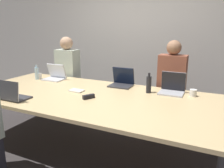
{
  "coord_description": "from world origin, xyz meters",
  "views": [
    {
      "loc": [
        1.37,
        -2.29,
        1.58
      ],
      "look_at": [
        0.25,
        0.1,
        0.89
      ],
      "focal_mm": 35.0,
      "sensor_mm": 36.0,
      "label": 1
    }
  ],
  "objects_px": {
    "bottle_far_right": "(149,84)",
    "laptop_far_center": "(122,81)",
    "person_far_right": "(171,89)",
    "cup_far_left": "(39,76)",
    "laptop_far_left": "(55,75)",
    "bottle_far_left": "(37,73)",
    "person_far_left": "(68,77)",
    "cup_far_right": "(193,93)",
    "cup_near_left": "(2,92)",
    "laptop_far_right": "(172,87)",
    "stapler": "(89,97)",
    "laptop_near_left": "(12,94)"
  },
  "relations": [
    {
      "from": "person_far_right",
      "to": "cup_near_left",
      "type": "distance_m",
      "value": 2.35
    },
    {
      "from": "cup_far_left",
      "to": "bottle_far_left",
      "type": "height_order",
      "value": "bottle_far_left"
    },
    {
      "from": "laptop_near_left",
      "to": "cup_near_left",
      "type": "xyz_separation_m",
      "value": [
        -0.27,
        0.07,
        -0.02
      ]
    },
    {
      "from": "person_far_left",
      "to": "cup_far_left",
      "type": "distance_m",
      "value": 0.56
    },
    {
      "from": "person_far_left",
      "to": "person_far_right",
      "type": "bearing_deg",
      "value": 0.8
    },
    {
      "from": "bottle_far_right",
      "to": "laptop_far_left",
      "type": "distance_m",
      "value": 1.62
    },
    {
      "from": "bottle_far_right",
      "to": "laptop_far_center",
      "type": "height_order",
      "value": "laptop_far_center"
    },
    {
      "from": "cup_near_left",
      "to": "bottle_far_right",
      "type": "bearing_deg",
      "value": 28.82
    },
    {
      "from": "cup_far_right",
      "to": "cup_near_left",
      "type": "height_order",
      "value": "cup_near_left"
    },
    {
      "from": "bottle_far_left",
      "to": "laptop_far_center",
      "type": "distance_m",
      "value": 1.46
    },
    {
      "from": "laptop_far_left",
      "to": "stapler",
      "type": "height_order",
      "value": "laptop_far_left"
    },
    {
      "from": "cup_near_left",
      "to": "stapler",
      "type": "relative_size",
      "value": 0.62
    },
    {
      "from": "person_far_right",
      "to": "cup_near_left",
      "type": "xyz_separation_m",
      "value": [
        -1.84,
        -1.45,
        0.11
      ]
    },
    {
      "from": "person_far_right",
      "to": "cup_far_left",
      "type": "bearing_deg",
      "value": -165.32
    },
    {
      "from": "person_far_left",
      "to": "cup_near_left",
      "type": "xyz_separation_m",
      "value": [
        0.03,
        -1.42,
        0.09
      ]
    },
    {
      "from": "bottle_far_right",
      "to": "person_far_left",
      "type": "bearing_deg",
      "value": 162.85
    },
    {
      "from": "person_far_right",
      "to": "bottle_far_left",
      "type": "xyz_separation_m",
      "value": [
        -2.09,
        -0.58,
        0.16
      ]
    },
    {
      "from": "laptop_far_left",
      "to": "bottle_far_left",
      "type": "height_order",
      "value": "laptop_far_left"
    },
    {
      "from": "bottle_far_right",
      "to": "stapler",
      "type": "relative_size",
      "value": 1.75
    },
    {
      "from": "cup_far_right",
      "to": "laptop_far_right",
      "type": "bearing_deg",
      "value": 170.38
    },
    {
      "from": "person_far_right",
      "to": "laptop_far_center",
      "type": "relative_size",
      "value": 4.26
    },
    {
      "from": "laptop_near_left",
      "to": "cup_near_left",
      "type": "bearing_deg",
      "value": -15.66
    },
    {
      "from": "laptop_far_right",
      "to": "laptop_far_center",
      "type": "height_order",
      "value": "laptop_far_right"
    },
    {
      "from": "laptop_far_center",
      "to": "laptop_far_right",
      "type": "bearing_deg",
      "value": -3.74
    },
    {
      "from": "cup_near_left",
      "to": "person_far_right",
      "type": "bearing_deg",
      "value": 38.17
    },
    {
      "from": "laptop_far_right",
      "to": "person_far_left",
      "type": "bearing_deg",
      "value": 168.82
    },
    {
      "from": "laptop_near_left",
      "to": "cup_near_left",
      "type": "height_order",
      "value": "laptop_near_left"
    },
    {
      "from": "cup_far_left",
      "to": "stapler",
      "type": "distance_m",
      "value": 1.41
    },
    {
      "from": "cup_far_right",
      "to": "laptop_far_center",
      "type": "height_order",
      "value": "laptop_far_center"
    },
    {
      "from": "laptop_far_left",
      "to": "cup_near_left",
      "type": "height_order",
      "value": "laptop_far_left"
    },
    {
      "from": "laptop_far_center",
      "to": "laptop_far_left",
      "type": "bearing_deg",
      "value": -175.4
    },
    {
      "from": "bottle_far_right",
      "to": "laptop_near_left",
      "type": "height_order",
      "value": "bottle_far_right"
    },
    {
      "from": "cup_far_right",
      "to": "stapler",
      "type": "height_order",
      "value": "cup_far_right"
    },
    {
      "from": "bottle_far_left",
      "to": "person_far_right",
      "type": "bearing_deg",
      "value": 15.49
    },
    {
      "from": "bottle_far_right",
      "to": "cup_far_right",
      "type": "bearing_deg",
      "value": 8.88
    },
    {
      "from": "cup_far_left",
      "to": "bottle_far_left",
      "type": "bearing_deg",
      "value": -112.78
    },
    {
      "from": "person_far_left",
      "to": "laptop_far_center",
      "type": "xyz_separation_m",
      "value": [
        1.22,
        -0.34,
        0.12
      ]
    },
    {
      "from": "laptop_far_left",
      "to": "laptop_far_center",
      "type": "distance_m",
      "value": 1.16
    },
    {
      "from": "laptop_far_left",
      "to": "bottle_far_right",
      "type": "bearing_deg",
      "value": -3.04
    },
    {
      "from": "person_far_left",
      "to": "bottle_far_right",
      "type": "bearing_deg",
      "value": -17.15
    },
    {
      "from": "person_far_right",
      "to": "stapler",
      "type": "distance_m",
      "value": 1.35
    },
    {
      "from": "laptop_far_left",
      "to": "laptop_far_center",
      "type": "bearing_deg",
      "value": 4.6
    },
    {
      "from": "person_far_left",
      "to": "laptop_far_center",
      "type": "distance_m",
      "value": 1.28
    },
    {
      "from": "cup_near_left",
      "to": "laptop_far_center",
      "type": "relative_size",
      "value": 0.29
    },
    {
      "from": "cup_far_left",
      "to": "laptop_far_right",
      "type": "bearing_deg",
      "value": 3.47
    },
    {
      "from": "person_far_left",
      "to": "laptop_far_left",
      "type": "bearing_deg",
      "value": -81.68
    },
    {
      "from": "person_far_right",
      "to": "bottle_far_right",
      "type": "xyz_separation_m",
      "value": [
        -0.2,
        -0.54,
        0.17
      ]
    },
    {
      "from": "cup_far_right",
      "to": "person_far_left",
      "type": "height_order",
      "value": "person_far_left"
    },
    {
      "from": "cup_far_right",
      "to": "laptop_far_left",
      "type": "xyz_separation_m",
      "value": [
        -2.16,
        0.0,
        0.03
      ]
    },
    {
      "from": "person_far_left",
      "to": "bottle_far_left",
      "type": "distance_m",
      "value": 0.61
    }
  ]
}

